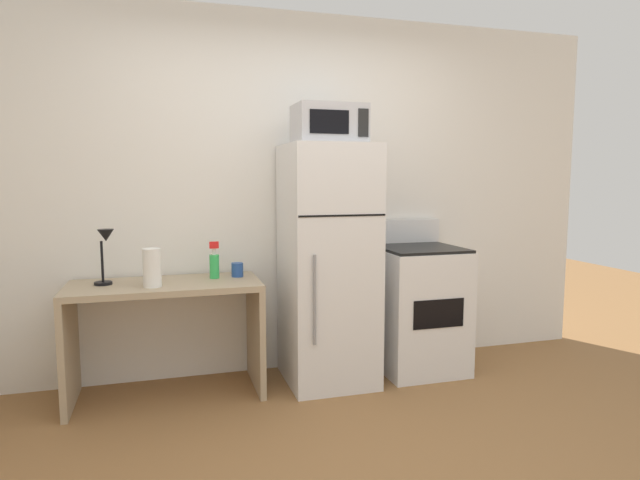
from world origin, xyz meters
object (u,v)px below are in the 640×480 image
at_px(oven_range, 418,308).
at_px(paper_towel_roll, 152,268).
at_px(desk, 166,317).
at_px(coffee_mug, 237,270).
at_px(spray_bottle, 214,264).
at_px(microwave, 329,124).
at_px(desk_lamp, 105,247).
at_px(refrigerator, 328,265).

bearing_deg(oven_range, paper_towel_roll, -177.04).
distance_m(desk, coffee_mug, 0.56).
height_order(desk, spray_bottle, spray_bottle).
bearing_deg(microwave, paper_towel_roll, -177.26).
bearing_deg(desk, desk_lamp, 174.66).
bearing_deg(refrigerator, paper_towel_roll, -176.22).
height_order(coffee_mug, microwave, microwave).
bearing_deg(paper_towel_roll, oven_range, 2.96).
distance_m(spray_bottle, oven_range, 1.53).
bearing_deg(microwave, oven_range, 3.31).
bearing_deg(coffee_mug, microwave, -13.22).
xyz_separation_m(coffee_mug, microwave, (0.61, -0.14, 0.98)).
bearing_deg(coffee_mug, refrigerator, -11.33).
bearing_deg(spray_bottle, paper_towel_roll, -155.36).
height_order(paper_towel_roll, refrigerator, refrigerator).
relative_size(desk_lamp, oven_range, 0.32).
relative_size(coffee_mug, microwave, 0.21).
relative_size(coffee_mug, spray_bottle, 0.38).
bearing_deg(desk_lamp, coffee_mug, 3.76).
distance_m(desk_lamp, microwave, 1.64).
xyz_separation_m(paper_towel_roll, refrigerator, (1.16, 0.08, -0.05)).
xyz_separation_m(desk_lamp, microwave, (1.44, -0.09, 0.79)).
xyz_separation_m(spray_bottle, oven_range, (1.47, -0.08, -0.38)).
bearing_deg(spray_bottle, coffee_mug, 6.37).
height_order(desk, desk_lamp, desk_lamp).
bearing_deg(microwave, coffee_mug, 166.78).
xyz_separation_m(coffee_mug, spray_bottle, (-0.16, -0.02, 0.05)).
height_order(spray_bottle, oven_range, oven_range).
relative_size(desk, refrigerator, 0.74).
distance_m(coffee_mug, oven_range, 1.36).
distance_m(desk, microwave, 1.66).
relative_size(paper_towel_roll, microwave, 0.52).
bearing_deg(oven_range, desk, 179.53).
height_order(desk_lamp, oven_range, desk_lamp).
xyz_separation_m(desk_lamp, oven_range, (2.15, -0.05, -0.52)).
relative_size(desk_lamp, coffee_mug, 3.72).
relative_size(paper_towel_roll, oven_range, 0.22).
relative_size(desk, desk_lamp, 3.43).
xyz_separation_m(desk_lamp, spray_bottle, (0.68, 0.04, -0.14)).
xyz_separation_m(paper_towel_roll, microwave, (1.16, 0.06, 0.91)).
relative_size(paper_towel_roll, spray_bottle, 0.96).
distance_m(paper_towel_roll, oven_range, 1.92).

